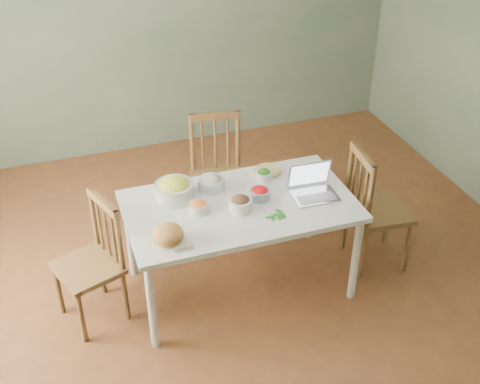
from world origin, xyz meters
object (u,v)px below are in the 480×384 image
object	(u,v)px
dining_table	(240,246)
bowl_squash	(174,189)
chair_left	(87,265)
laptop	(316,184)
chair_far	(219,178)
chair_right	(380,208)
bread_boule	(168,235)

from	to	relation	value
dining_table	bowl_squash	xyz separation A→B (m)	(-0.42, 0.22, 0.46)
dining_table	chair_left	bearing A→B (deg)	178.56
chair_left	laptop	xyz separation A→B (m)	(1.64, -0.12, 0.40)
chair_far	chair_right	bearing A→B (deg)	-27.83
chair_far	laptop	size ratio (longest dim) A/B	3.18
chair_right	bread_boule	size ratio (longest dim) A/B	4.82
dining_table	bowl_squash	size ratio (longest dim) A/B	5.79
chair_left	bowl_squash	xyz separation A→B (m)	(0.69, 0.19, 0.37)
bowl_squash	laptop	size ratio (longest dim) A/B	0.87
chair_left	bowl_squash	size ratio (longest dim) A/B	3.39
bread_boule	bowl_squash	distance (m)	0.52
chair_left	laptop	bearing A→B (deg)	65.78
dining_table	chair_far	xyz separation A→B (m)	(0.07, 0.75, 0.13)
chair_far	bowl_squash	bearing A→B (deg)	-122.86
chair_far	laptop	bearing A→B (deg)	-51.58
chair_right	chair_left	bearing A→B (deg)	93.42
bowl_squash	laptop	xyz separation A→B (m)	(0.95, -0.31, 0.03)
dining_table	chair_far	world-z (taller)	chair_far
chair_right	bowl_squash	distance (m)	1.60
dining_table	chair_left	size ratio (longest dim) A/B	1.71
chair_right	laptop	xyz separation A→B (m)	(-0.58, -0.04, 0.36)
bread_boule	bowl_squash	world-z (taller)	bowl_squash
chair_right	bread_boule	world-z (taller)	chair_right
chair_far	bread_boule	bearing A→B (deg)	-112.96
bread_boule	laptop	distance (m)	1.13
chair_left	bowl_squash	world-z (taller)	chair_left
bowl_squash	chair_right	bearing A→B (deg)	-10.03
dining_table	chair_far	bearing A→B (deg)	84.56
laptop	bowl_squash	bearing A→B (deg)	164.99
dining_table	chair_right	distance (m)	1.13
laptop	chair_far	bearing A→B (deg)	121.94
chair_far	laptop	xyz separation A→B (m)	(0.46, -0.85, 0.36)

